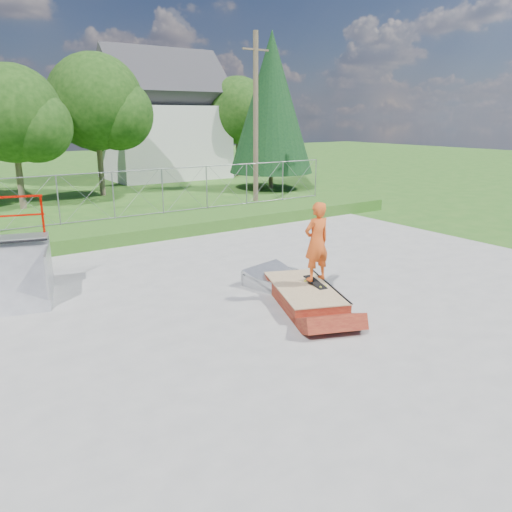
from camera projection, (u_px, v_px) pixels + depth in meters
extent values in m
plane|color=#295E1B|center=(278.00, 321.00, 10.81)|extent=(120.00, 120.00, 0.00)
cube|color=gray|center=(278.00, 320.00, 10.80)|extent=(20.00, 16.00, 0.04)
cube|color=#295E1B|center=(125.00, 230.00, 18.32)|extent=(24.00, 3.00, 0.50)
cube|color=maroon|center=(304.00, 295.00, 11.82)|extent=(2.13, 2.92, 0.37)
cube|color=tan|center=(304.00, 287.00, 11.77)|extent=(2.16, 2.95, 0.03)
cube|color=black|center=(315.00, 283.00, 11.91)|extent=(0.34, 0.82, 0.13)
imported|color=#E4551D|center=(317.00, 245.00, 11.66)|extent=(0.69, 0.46, 1.87)
cube|color=silver|center=(164.00, 142.00, 35.74)|extent=(8.00, 6.00, 5.00)
cube|color=#343339|center=(162.00, 93.00, 34.83)|extent=(8.40, 6.08, 6.08)
cylinder|color=brown|center=(256.00, 123.00, 23.35)|extent=(0.24, 0.24, 8.00)
cylinder|color=brown|center=(21.00, 183.00, 23.77)|extent=(0.30, 0.30, 2.45)
sphere|color=#16360E|center=(12.00, 114.00, 22.91)|extent=(4.48, 4.48, 4.48)
sphere|color=#16360E|center=(35.00, 126.00, 23.07)|extent=(3.36, 3.36, 3.36)
cylinder|color=brown|center=(101.00, 170.00, 27.75)|extent=(0.30, 0.30, 2.80)
sphere|color=#16360E|center=(95.00, 102.00, 26.77)|extent=(5.12, 5.12, 5.12)
sphere|color=#16360E|center=(118.00, 114.00, 26.95)|extent=(3.84, 3.84, 3.84)
cylinder|color=brown|center=(238.00, 158.00, 37.16)|extent=(0.30, 0.30, 2.62)
sphere|color=#16360E|center=(238.00, 110.00, 36.24)|extent=(4.80, 4.80, 4.80)
sphere|color=#16360E|center=(252.00, 119.00, 36.41)|extent=(3.60, 3.60, 3.60)
cylinder|color=brown|center=(102.00, 164.00, 35.57)|extent=(0.30, 0.30, 2.10)
sphere|color=#16360E|center=(98.00, 124.00, 34.84)|extent=(3.84, 3.84, 3.84)
sphere|color=#16360E|center=(111.00, 131.00, 34.97)|extent=(2.88, 2.88, 2.88)
cylinder|color=brown|center=(271.00, 179.00, 30.69)|extent=(0.28, 0.28, 1.20)
cone|color=black|center=(271.00, 103.00, 29.49)|extent=(5.04, 5.04, 8.10)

